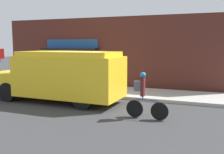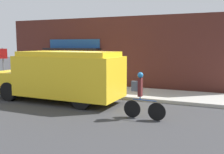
{
  "view_description": "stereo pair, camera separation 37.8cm",
  "coord_description": "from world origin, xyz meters",
  "px_view_note": "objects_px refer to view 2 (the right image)",
  "views": [
    {
      "loc": [
        6.22,
        -11.7,
        2.67
      ],
      "look_at": [
        1.62,
        -0.2,
        1.1
      ],
      "focal_mm": 42.0,
      "sensor_mm": 36.0,
      "label": 1
    },
    {
      "loc": [
        6.57,
        -11.55,
        2.67
      ],
      "look_at": [
        1.62,
        -0.2,
        1.1
      ],
      "focal_mm": 42.0,
      "sensor_mm": 36.0,
      "label": 2
    }
  ],
  "objects_px": {
    "stop_sign_post": "(3,60)",
    "school_bus": "(61,76)",
    "trash_bin": "(73,78)",
    "cyclist": "(141,96)"
  },
  "relations": [
    {
      "from": "cyclist",
      "to": "stop_sign_post",
      "type": "bearing_deg",
      "value": 164.96
    },
    {
      "from": "stop_sign_post",
      "to": "trash_bin",
      "type": "distance_m",
      "value": 4.39
    },
    {
      "from": "school_bus",
      "to": "trash_bin",
      "type": "distance_m",
      "value": 4.04
    },
    {
      "from": "school_bus",
      "to": "stop_sign_post",
      "type": "bearing_deg",
      "value": 162.0
    },
    {
      "from": "cyclist",
      "to": "trash_bin",
      "type": "bearing_deg",
      "value": 143.04
    },
    {
      "from": "stop_sign_post",
      "to": "trash_bin",
      "type": "xyz_separation_m",
      "value": [
        3.86,
        1.77,
        -1.11
      ]
    },
    {
      "from": "school_bus",
      "to": "cyclist",
      "type": "bearing_deg",
      "value": -15.5
    },
    {
      "from": "stop_sign_post",
      "to": "cyclist",
      "type": "bearing_deg",
      "value": -17.68
    },
    {
      "from": "school_bus",
      "to": "trash_bin",
      "type": "height_order",
      "value": "school_bus"
    },
    {
      "from": "stop_sign_post",
      "to": "school_bus",
      "type": "bearing_deg",
      "value": -18.77
    }
  ]
}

